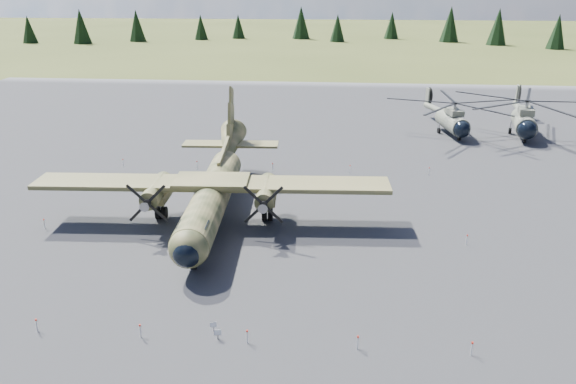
{
  "coord_description": "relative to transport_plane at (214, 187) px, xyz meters",
  "views": [
    {
      "loc": [
        6.51,
        -39.01,
        18.72
      ],
      "look_at": [
        2.85,
        2.0,
        3.05
      ],
      "focal_mm": 35.0,
      "sensor_mm": 36.0,
      "label": 1
    }
  ],
  "objects": [
    {
      "name": "transport_plane",
      "position": [
        0.0,
        0.0,
        0.0
      ],
      "size": [
        28.58,
        25.95,
        9.42
      ],
      "rotation": [
        0.0,
        0.0,
        0.05
      ],
      "color": "#363F22",
      "rests_on": "ground"
    },
    {
      "name": "barrier_fence",
      "position": [
        2.94,
        -3.64,
        -2.2
      ],
      "size": [
        33.12,
        29.62,
        0.85
      ],
      "color": "white",
      "rests_on": "ground"
    },
    {
      "name": "apron",
      "position": [
        3.41,
        6.44,
        -2.71
      ],
      "size": [
        120.0,
        120.0,
        0.04
      ],
      "primitive_type": "cube",
      "color": "slate",
      "rests_on": "ground"
    },
    {
      "name": "helicopter_near",
      "position": [
        24.47,
        28.67,
        0.37
      ],
      "size": [
        19.81,
        21.41,
        4.34
      ],
      "rotation": [
        0.0,
        0.0,
        0.18
      ],
      "color": "gray",
      "rests_on": "ground"
    },
    {
      "name": "treeline",
      "position": [
        7.7,
        -0.71,
        2.12
      ],
      "size": [
        327.88,
        323.64,
        10.98
      ],
      "color": "black",
      "rests_on": "ground"
    },
    {
      "name": "info_placard_right",
      "position": [
        3.71,
        -16.85,
        -2.3
      ],
      "size": [
        0.42,
        0.26,
        0.61
      ],
      "rotation": [
        0.0,
        0.0,
        0.28
      ],
      "color": "gray",
      "rests_on": "ground"
    },
    {
      "name": "helicopter_mid",
      "position": [
        33.31,
        28.68,
        0.69
      ],
      "size": [
        22.0,
        23.55,
        4.79
      ],
      "rotation": [
        0.0,
        0.0,
        -0.19
      ],
      "color": "gray",
      "rests_on": "ground"
    },
    {
      "name": "info_placard_left",
      "position": [
        3.32,
        -16.14,
        -2.3
      ],
      "size": [
        0.42,
        0.27,
        0.6
      ],
      "rotation": [
        0.0,
        0.0,
        0.32
      ],
      "color": "gray",
      "rests_on": "ground"
    },
    {
      "name": "ground",
      "position": [
        3.41,
        -3.56,
        -2.71
      ],
      "size": [
        500.0,
        500.0,
        0.0
      ],
      "primitive_type": "plane",
      "color": "brown",
      "rests_on": "ground"
    }
  ]
}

